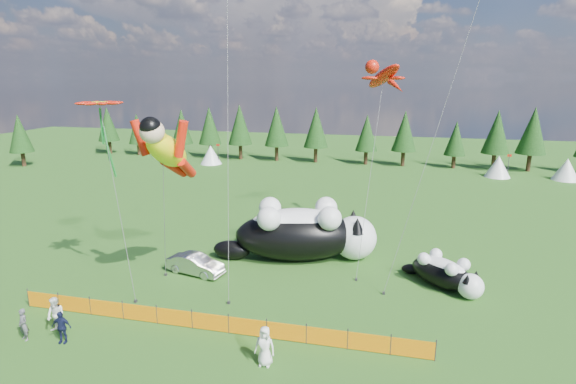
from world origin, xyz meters
name	(u,v)px	position (x,y,z in m)	size (l,w,h in m)	color
ground	(231,303)	(0.00, 0.00, 0.00)	(160.00, 160.00, 0.00)	#0E390A
safety_fence	(210,322)	(0.00, -3.00, 0.50)	(22.06, 0.06, 1.10)	#262626
tree_line	(335,137)	(0.00, 45.00, 4.00)	(90.00, 4.00, 8.00)	black
festival_tents	(411,163)	(11.00, 40.00, 1.40)	(50.00, 3.20, 2.80)	white
cat_large	(304,232)	(2.80, 7.45, 2.01)	(11.54, 6.09, 4.22)	black
cat_small	(445,273)	(12.14, 4.93, 0.97)	(4.71, 4.27, 2.05)	black
car	(196,264)	(-3.68, 3.29, 0.65)	(1.38, 3.96, 1.31)	#B0AFB4
spectator_a	(23,325)	(-8.62, -5.86, 0.83)	(0.60, 0.40, 1.65)	#545459
spectator_b	(56,315)	(-7.52, -4.93, 0.96)	(0.93, 0.55, 1.92)	white
spectator_c	(61,327)	(-6.64, -5.62, 0.83)	(0.97, 0.50, 1.66)	#141937
spectator_e	(265,346)	(3.50, -5.04, 0.94)	(0.92, 0.60, 1.89)	white
superhero_kite	(167,151)	(-3.82, 0.79, 8.61)	(5.11, 5.51, 11.08)	#FFF70D
gecko_kite	(383,77)	(7.61, 11.89, 12.68)	(5.71, 10.82, 14.77)	red
flower_kite	(100,106)	(-7.52, 0.29, 11.07)	(3.74, 3.09, 11.41)	red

